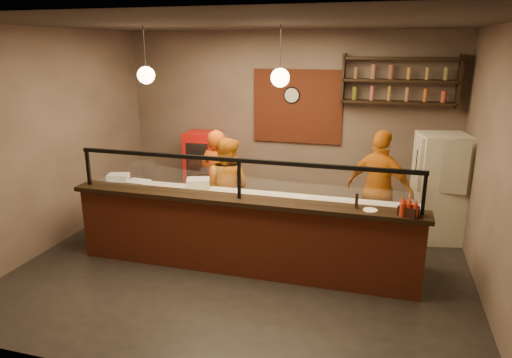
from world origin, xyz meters
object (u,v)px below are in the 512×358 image
(condiment_caddy, at_px, (408,211))
(pepper_mill, at_px, (357,201))
(cook_mid, at_px, (227,187))
(cook_right, at_px, (379,190))
(wall_clock, at_px, (292,95))
(fridge, at_px, (439,188))
(cook_left, at_px, (218,180))
(red_cooler, at_px, (203,169))
(pizza_dough, at_px, (296,199))

(condiment_caddy, height_order, pepper_mill, pepper_mill)
(cook_mid, height_order, cook_right, cook_right)
(wall_clock, xyz_separation_m, condiment_caddy, (1.96, -2.82, -0.98))
(pepper_mill, bearing_deg, wall_clock, 116.79)
(cook_mid, bearing_deg, condiment_caddy, 169.26)
(cook_mid, bearing_deg, wall_clock, -99.10)
(fridge, relative_size, condiment_caddy, 8.18)
(cook_right, relative_size, fridge, 1.06)
(pepper_mill, bearing_deg, cook_left, 148.85)
(cook_mid, height_order, condiment_caddy, cook_mid)
(condiment_caddy, bearing_deg, fridge, 74.86)
(cook_left, bearing_deg, cook_right, -171.48)
(red_cooler, height_order, condiment_caddy, red_cooler)
(cook_right, bearing_deg, pepper_mill, 103.42)
(cook_left, height_order, pepper_mill, cook_left)
(red_cooler, bearing_deg, pepper_mill, -42.66)
(cook_left, distance_m, condiment_caddy, 3.29)
(cook_mid, xyz_separation_m, condiment_caddy, (2.65, -1.25, 0.32))
(fridge, distance_m, condiment_caddy, 2.07)
(wall_clock, relative_size, red_cooler, 0.21)
(cook_mid, bearing_deg, cook_left, -30.59)
(cook_left, xyz_separation_m, condiment_caddy, (2.91, -1.51, 0.29))
(cook_mid, xyz_separation_m, fridge, (3.19, 0.73, 0.04))
(pizza_dough, bearing_deg, cook_mid, 154.60)
(cook_mid, relative_size, pepper_mill, 9.03)
(wall_clock, xyz_separation_m, red_cooler, (-1.61, -0.31, -1.40))
(cook_mid, relative_size, fridge, 0.95)
(wall_clock, xyz_separation_m, pepper_mill, (1.37, -2.71, -0.95))
(cook_mid, distance_m, cook_right, 2.32)
(cook_left, distance_m, pepper_mill, 2.72)
(cook_right, bearing_deg, cook_mid, 29.46)
(cook_mid, distance_m, pepper_mill, 2.38)
(cook_right, bearing_deg, wall_clock, -15.74)
(cook_right, xyz_separation_m, pepper_mill, (-0.26, -1.36, 0.26))
(pizza_dough, height_order, pepper_mill, pepper_mill)
(wall_clock, bearing_deg, condiment_caddy, -55.15)
(cook_mid, height_order, red_cooler, cook_mid)
(wall_clock, height_order, pizza_dough, wall_clock)
(pepper_mill, bearing_deg, pizza_dough, 146.21)
(wall_clock, bearing_deg, cook_right, -39.81)
(fridge, height_order, pepper_mill, fridge)
(pizza_dough, bearing_deg, cook_left, 150.42)
(cook_mid, relative_size, red_cooler, 1.14)
(cook_right, distance_m, red_cooler, 3.41)
(wall_clock, xyz_separation_m, cook_left, (-0.95, -1.31, -1.27))
(red_cooler, xyz_separation_m, pepper_mill, (2.98, -2.40, 0.44))
(cook_mid, relative_size, pizza_dough, 3.44)
(fridge, relative_size, pizza_dough, 3.61)
(cook_mid, xyz_separation_m, pizza_dough, (1.21, -0.58, 0.10))
(red_cooler, xyz_separation_m, pizza_dough, (2.14, -1.84, 0.20))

